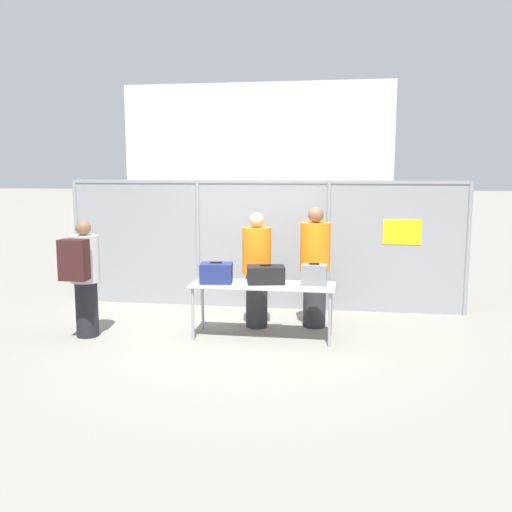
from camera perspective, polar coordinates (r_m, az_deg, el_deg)
name	(u,v)px	position (r m, az deg, el deg)	size (l,w,h in m)	color
ground_plane	(242,340)	(7.87, -1.45, -8.37)	(120.00, 120.00, 0.00)	gray
fence_section	(263,242)	(9.45, 0.71, 1.42)	(6.62, 0.07, 2.13)	gray
inspection_table	(263,288)	(7.79, 0.70, -3.26)	(1.96, 0.66, 0.76)	#B2B2AD
suitcase_navy	(216,273)	(7.86, -3.99, -1.71)	(0.47, 0.38, 0.30)	navy
suitcase_black	(266,275)	(7.80, 0.99, -1.88)	(0.56, 0.42, 0.26)	black
suitcase_grey	(314,275)	(7.72, 5.83, -1.89)	(0.34, 0.22, 0.30)	slate
traveler_hooded	(83,274)	(8.13, -16.88, -1.72)	(0.40, 0.62, 1.62)	black
security_worker_near	(257,268)	(8.32, 0.07, -1.25)	(0.42, 0.42, 1.69)	#2D2D33
security_worker_far	(315,266)	(8.36, 5.92, -0.96)	(0.44, 0.44, 1.77)	#2D2D33
utility_trailer	(311,263)	(11.87, 5.52, -0.71)	(3.39, 2.19, 0.66)	#B2B2B7
distant_hangar	(269,148)	(44.52, 1.32, 10.72)	(17.83, 13.28, 7.93)	beige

